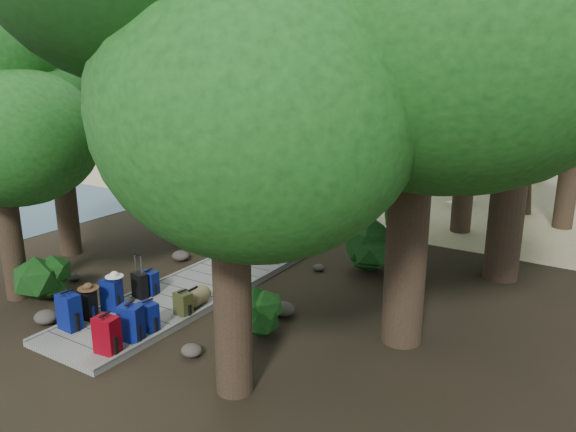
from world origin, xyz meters
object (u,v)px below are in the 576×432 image
Objects in this scene: backpack_right_a at (107,333)px; backpack_right_d at (183,302)px; backpack_left_c at (112,293)px; backpack_right_c at (149,315)px; backpack_right_b at (131,321)px; duffel_right_khaki at (193,298)px; sun_lounger at (460,198)px; backpack_left_d at (149,282)px; suitcase_on_boardwalk at (140,285)px; lone_suitcase_on_sand at (370,199)px; backpack_left_b at (87,303)px; kayak at (312,178)px; backpack_left_a at (69,310)px.

backpack_right_a reaches higher than backpack_right_d.
backpack_left_c is 1.37m from backpack_right_c.
backpack_right_b is at bearing -80.01° from backpack_right_c.
backpack_right_c is 1.05× the size of duffel_right_khaki.
backpack_left_d is at bearing -88.41° from sun_lounger.
suitcase_on_boardwalk is 0.34× the size of sun_lounger.
backpack_right_d is 0.87× the size of lone_suitcase_on_sand.
backpack_right_b reaches higher than backpack_right_d.
backpack_left_b reaches higher than backpack_left_d.
kayak is (-3.20, 12.93, -0.25)m from backpack_left_d.
suitcase_on_boardwalk is at bearing -109.34° from lone_suitcase_on_sand.
backpack_right_b is at bearing -102.27° from lone_suitcase_on_sand.
backpack_right_a is at bearing -67.82° from backpack_left_d.
backpack_left_c reaches higher than lone_suitcase_on_sand.
backpack_left_a is 0.50m from backpack_left_b.
backpack_left_c is at bearing -148.83° from backpack_right_d.
backpack_right_c is 1.17× the size of backpack_right_d.
backpack_left_a reaches higher than lone_suitcase_on_sand.
backpack_left_b reaches higher than backpack_right_c.
backpack_right_d is at bearing 1.99° from suitcase_on_boardwalk.
backpack_left_c is 1.28× the size of backpack_left_d.
suitcase_on_boardwalk reaches higher than backpack_right_d.
backpack_right_a is 0.46× the size of sun_lounger.
backpack_left_d is at bearing -65.33° from kayak.
backpack_left_c is at bearing 137.99° from backpack_right_b.
sun_lounger is (2.26, 14.43, -0.22)m from backpack_right_a.
backpack_right_b reaches higher than backpack_right_a.
kayak is at bearing 92.83° from backpack_right_b.
backpack_left_d is 0.94× the size of lone_suitcase_on_sand.
backpack_left_b is 1.07× the size of lone_suitcase_on_sand.
kayak is 6.82m from sun_lounger.
backpack_left_b is at bearing -134.40° from backpack_right_d.
lone_suitcase_on_sand is at bearing 100.79° from backpack_right_d.
sun_lounger is at bearing 88.28° from backpack_right_c.
backpack_right_b is (0.00, 0.57, 0.00)m from backpack_right_a.
backpack_right_a reaches higher than backpack_left_b.
sun_lounger is (2.24, 12.15, -0.03)m from duffel_right_khaki.
duffel_right_khaki is (1.37, 2.05, -0.20)m from backpack_left_a.
backpack_right_d is at bearing -101.57° from lone_suitcase_on_sand.
kayak is (-3.06, 14.52, -0.29)m from backpack_left_b.
backpack_left_d is 0.75× the size of backpack_right_b.
sun_lounger reaches higher than kayak.
backpack_right_d is at bearing -81.87° from sun_lounger.
backpack_right_b reaches higher than backpack_left_c.
backpack_right_c reaches higher than kayak.
backpack_right_b is 2.00m from suitcase_on_boardwalk.
duffel_right_khaki is at bearing 58.09° from backpack_left_a.
duffel_right_khaki is 12.36m from sun_lounger.
backpack_right_a reaches higher than backpack_right_c.
backpack_left_d is 10.15m from lone_suitcase_on_sand.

